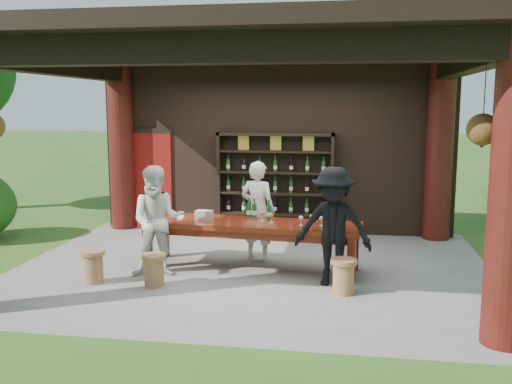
# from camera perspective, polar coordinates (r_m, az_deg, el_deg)

# --- Properties ---
(ground) EXTENTS (90.00, 90.00, 0.00)m
(ground) POSITION_cam_1_polar(r_m,az_deg,el_deg) (9.04, -0.41, -7.60)
(ground) COLOR #2D5119
(ground) RESTS_ON ground
(pavilion) EXTENTS (7.50, 6.00, 3.60)m
(pavilion) POSITION_cam_1_polar(r_m,az_deg,el_deg) (9.11, -0.05, 6.13)
(pavilion) COLOR slate
(pavilion) RESTS_ON ground
(wine_shelf) EXTENTS (2.28, 0.35, 2.01)m
(wine_shelf) POSITION_cam_1_polar(r_m,az_deg,el_deg) (11.20, 1.93, 0.85)
(wine_shelf) COLOR black
(wine_shelf) RESTS_ON ground
(tasting_table) EXTENTS (3.47, 1.16, 0.75)m
(tasting_table) POSITION_cam_1_polar(r_m,az_deg,el_deg) (8.86, -0.54, -3.71)
(tasting_table) COLOR #59200C
(tasting_table) RESTS_ON ground
(stool_near_left) EXTENTS (0.35, 0.35, 0.46)m
(stool_near_left) POSITION_cam_1_polar(r_m,az_deg,el_deg) (8.24, -10.16, -7.62)
(stool_near_left) COLOR brown
(stool_near_left) RESTS_ON ground
(stool_near_right) EXTENTS (0.36, 0.36, 0.48)m
(stool_near_right) POSITION_cam_1_polar(r_m,az_deg,el_deg) (7.88, 8.74, -8.26)
(stool_near_right) COLOR brown
(stool_near_right) RESTS_ON ground
(stool_far_left) EXTENTS (0.36, 0.36, 0.48)m
(stool_far_left) POSITION_cam_1_polar(r_m,az_deg,el_deg) (8.58, -16.00, -7.09)
(stool_far_left) COLOR brown
(stool_far_left) RESTS_ON ground
(host) EXTENTS (0.69, 0.56, 1.64)m
(host) POSITION_cam_1_polar(r_m,az_deg,el_deg) (9.35, 0.19, -1.88)
(host) COLOR silver
(host) RESTS_ON ground
(guest_woman) EXTENTS (0.94, 0.82, 1.66)m
(guest_woman) POSITION_cam_1_polar(r_m,az_deg,el_deg) (8.60, -9.80, -2.90)
(guest_woman) COLOR silver
(guest_woman) RESTS_ON ground
(guest_man) EXTENTS (1.17, 0.78, 1.69)m
(guest_man) POSITION_cam_1_polar(r_m,az_deg,el_deg) (8.10, 7.72, -3.45)
(guest_man) COLOR black
(guest_man) RESTS_ON ground
(table_bottles) EXTENTS (0.42, 0.18, 0.31)m
(table_bottles) POSITION_cam_1_polar(r_m,az_deg,el_deg) (9.10, 0.13, -1.64)
(table_bottles) COLOR #194C1E
(table_bottles) RESTS_ON tasting_table
(table_glasses) EXTENTS (1.00, 0.32, 0.15)m
(table_glasses) POSITION_cam_1_polar(r_m,az_deg,el_deg) (8.68, 3.73, -2.70)
(table_glasses) COLOR silver
(table_glasses) RESTS_ON tasting_table
(napkin_basket) EXTENTS (0.27, 0.20, 0.14)m
(napkin_basket) POSITION_cam_1_polar(r_m,az_deg,el_deg) (9.03, -5.19, -2.30)
(napkin_basket) COLOR #BF6672
(napkin_basket) RESTS_ON tasting_table
(trees) EXTENTS (20.16, 9.89, 4.80)m
(trees) POSITION_cam_1_polar(r_m,az_deg,el_deg) (9.75, 20.47, 13.04)
(trees) COLOR #3F2819
(trees) RESTS_ON ground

